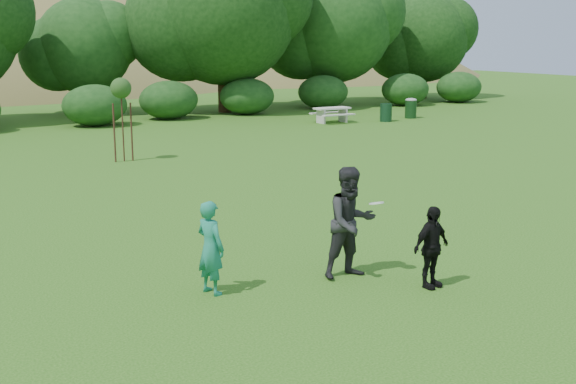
% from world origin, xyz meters
% --- Properties ---
extents(ground, '(120.00, 120.00, 0.00)m').
position_xyz_m(ground, '(0.00, 0.00, 0.00)').
color(ground, '#19470C').
rests_on(ground, ground).
extents(player_teal, '(0.53, 0.66, 1.58)m').
position_xyz_m(player_teal, '(-2.54, 1.09, 0.79)').
color(player_teal, '#1B7960').
rests_on(player_teal, ground).
extents(player_grey, '(0.99, 0.78, 1.99)m').
position_xyz_m(player_grey, '(-0.05, 0.66, 0.99)').
color(player_grey, '#242426').
rests_on(player_grey, ground).
extents(player_black, '(0.88, 0.49, 1.42)m').
position_xyz_m(player_black, '(0.82, -0.47, 0.71)').
color(player_black, black).
rests_on(player_black, ground).
extents(trash_can_near, '(0.60, 0.60, 0.90)m').
position_xyz_m(trash_can_near, '(15.13, 19.76, 0.45)').
color(trash_can_near, '#12331D').
rests_on(trash_can_near, ground).
extents(frisbee, '(0.27, 0.27, 0.08)m').
position_xyz_m(frisbee, '(0.35, 0.46, 1.34)').
color(frisbee, white).
rests_on(frisbee, ground).
extents(sapling, '(0.70, 0.70, 2.85)m').
position_xyz_m(sapling, '(0.07, 14.57, 2.42)').
color(sapling, '#3D2218').
rests_on(sapling, ground).
extents(picnic_table, '(1.80, 1.48, 0.76)m').
position_xyz_m(picnic_table, '(12.47, 20.64, 0.52)').
color(picnic_table, beige).
rests_on(picnic_table, ground).
extents(trash_can_lidded, '(0.60, 0.60, 1.05)m').
position_xyz_m(trash_can_lidded, '(17.20, 20.36, 0.54)').
color(trash_can_lidded, '#133415').
rests_on(trash_can_lidded, ground).
extents(tree_row, '(53.92, 10.38, 9.62)m').
position_xyz_m(tree_row, '(3.23, 28.68, 4.87)').
color(tree_row, '#3A2616').
rests_on(tree_row, ground).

